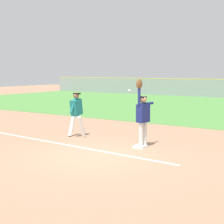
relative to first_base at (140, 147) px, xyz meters
The scene contains 8 objects.
ground_plane 1.83m from the first_base, 107.79° to the right, with size 78.15×78.15×0.00m, color tan.
chalk_foul_line 4.10m from the first_base, 167.32° to the right, with size 12.00×0.10×0.01m, color white.
first_base is the anchor object (origin of this frame).
fielder 1.08m from the first_base, 70.57° to the left, with size 0.32×0.90×2.28m.
runner 3.14m from the first_base, behind, with size 0.76×0.85×1.72m.
baseball 1.90m from the first_base, behind, with size 0.07×0.07×0.07m, color white.
parked_car_red 30.11m from the first_base, 115.71° to the left, with size 4.56×2.45×1.25m.
parked_car_silver 28.22m from the first_base, 104.67° to the left, with size 4.54×2.41×1.25m.
Camera 1 is at (6.26, -8.40, 2.56)m, focal length 57.12 mm.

